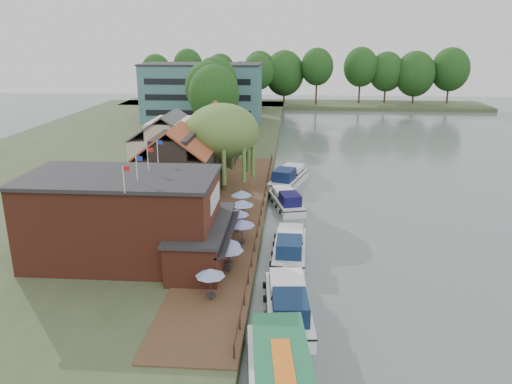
{
  "coord_description": "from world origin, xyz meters",
  "views": [
    {
      "loc": [
        -2.2,
        -38.34,
        18.85
      ],
      "look_at": [
        -6.0,
        12.0,
        3.0
      ],
      "focal_mm": 35.0,
      "sensor_mm": 36.0,
      "label": 1
    }
  ],
  "objects_px": {
    "willow": "(223,148)",
    "umbrella_5": "(242,211)",
    "umbrella_4": "(237,221)",
    "umbrella_6": "(242,201)",
    "cottage_c": "(212,133)",
    "umbrella_1": "(228,258)",
    "cottage_b": "(171,146)",
    "cottage_a": "(176,165)",
    "umbrella_3": "(242,232)",
    "cruiser_1": "(290,244)",
    "hotel_block": "(203,92)",
    "umbrella_0": "(211,284)",
    "pub": "(146,218)",
    "cruiser_3": "(289,175)",
    "swan": "(296,327)",
    "cruiser_2": "(286,198)",
    "cruiser_0": "(288,300)",
    "umbrella_2": "(229,252)"
  },
  "relations": [
    {
      "from": "umbrella_4",
      "to": "umbrella_6",
      "type": "relative_size",
      "value": 1.0
    },
    {
      "from": "umbrella_0",
      "to": "cruiser_1",
      "type": "height_order",
      "value": "umbrella_0"
    },
    {
      "from": "cruiser_2",
      "to": "umbrella_2",
      "type": "bearing_deg",
      "value": -118.58
    },
    {
      "from": "pub",
      "to": "swan",
      "type": "distance_m",
      "value": 15.36
    },
    {
      "from": "umbrella_0",
      "to": "cruiser_0",
      "type": "bearing_deg",
      "value": 0.46
    },
    {
      "from": "cottage_b",
      "to": "cottage_c",
      "type": "relative_size",
      "value": 1.13
    },
    {
      "from": "umbrella_0",
      "to": "cruiser_2",
      "type": "xyz_separation_m",
      "value": [
        4.9,
        23.26,
        -1.19
      ]
    },
    {
      "from": "cottage_c",
      "to": "umbrella_5",
      "type": "height_order",
      "value": "cottage_c"
    },
    {
      "from": "umbrella_0",
      "to": "cruiser_3",
      "type": "height_order",
      "value": "umbrella_0"
    },
    {
      "from": "hotel_block",
      "to": "umbrella_3",
      "type": "bearing_deg",
      "value": -77.11
    },
    {
      "from": "umbrella_0",
      "to": "umbrella_4",
      "type": "distance_m",
      "value": 12.43
    },
    {
      "from": "umbrella_4",
      "to": "cottage_a",
      "type": "bearing_deg",
      "value": 130.82
    },
    {
      "from": "cottage_c",
      "to": "willow",
      "type": "height_order",
      "value": "willow"
    },
    {
      "from": "pub",
      "to": "cottage_c",
      "type": "distance_m",
      "value": 34.01
    },
    {
      "from": "umbrella_1",
      "to": "cruiser_1",
      "type": "bearing_deg",
      "value": 50.11
    },
    {
      "from": "umbrella_3",
      "to": "umbrella_5",
      "type": "xyz_separation_m",
      "value": [
        -0.55,
        5.45,
        0.0
      ]
    },
    {
      "from": "umbrella_1",
      "to": "willow",
      "type": "bearing_deg",
      "value": 98.95
    },
    {
      "from": "cottage_c",
      "to": "cruiser_3",
      "type": "distance_m",
      "value": 14.37
    },
    {
      "from": "cottage_b",
      "to": "umbrella_0",
      "type": "relative_size",
      "value": 4.04
    },
    {
      "from": "umbrella_5",
      "to": "cruiser_0",
      "type": "distance_m",
      "value": 15.95
    },
    {
      "from": "pub",
      "to": "umbrella_5",
      "type": "xyz_separation_m",
      "value": [
        6.93,
        8.82,
        -2.36
      ]
    },
    {
      "from": "hotel_block",
      "to": "cottage_c",
      "type": "relative_size",
      "value": 2.99
    },
    {
      "from": "pub",
      "to": "cruiser_3",
      "type": "xyz_separation_m",
      "value": [
        11.33,
        26.1,
        -3.36
      ]
    },
    {
      "from": "willow",
      "to": "cruiser_2",
      "type": "height_order",
      "value": "willow"
    },
    {
      "from": "umbrella_3",
      "to": "umbrella_6",
      "type": "xyz_separation_m",
      "value": [
        -0.91,
        8.56,
        0.0
      ]
    },
    {
      "from": "umbrella_1",
      "to": "umbrella_3",
      "type": "height_order",
      "value": "same"
    },
    {
      "from": "umbrella_6",
      "to": "cruiser_1",
      "type": "bearing_deg",
      "value": -58.11
    },
    {
      "from": "pub",
      "to": "umbrella_4",
      "type": "height_order",
      "value": "pub"
    },
    {
      "from": "umbrella_2",
      "to": "cruiser_2",
      "type": "xyz_separation_m",
      "value": [
        4.33,
        17.84,
        -1.19
      ]
    },
    {
      "from": "umbrella_4",
      "to": "cottage_b",
      "type": "bearing_deg",
      "value": 119.55
    },
    {
      "from": "cottage_a",
      "to": "umbrella_3",
      "type": "height_order",
      "value": "cottage_a"
    },
    {
      "from": "umbrella_5",
      "to": "cottage_a",
      "type": "bearing_deg",
      "value": 142.06
    },
    {
      "from": "willow",
      "to": "umbrella_2",
      "type": "bearing_deg",
      "value": -80.92
    },
    {
      "from": "umbrella_6",
      "to": "cruiser_2",
      "type": "relative_size",
      "value": 0.26
    },
    {
      "from": "cottage_c",
      "to": "umbrella_1",
      "type": "height_order",
      "value": "cottage_c"
    },
    {
      "from": "umbrella_0",
      "to": "cruiser_1",
      "type": "xyz_separation_m",
      "value": [
        5.45,
        10.03,
        -1.11
      ]
    },
    {
      "from": "umbrella_2",
      "to": "cruiser_2",
      "type": "distance_m",
      "value": 18.4
    },
    {
      "from": "cottage_b",
      "to": "cottage_c",
      "type": "xyz_separation_m",
      "value": [
        4.0,
        9.0,
        0.0
      ]
    },
    {
      "from": "swan",
      "to": "cottage_a",
      "type": "bearing_deg",
      "value": 120.02
    },
    {
      "from": "willow",
      "to": "umbrella_5",
      "type": "relative_size",
      "value": 4.39
    },
    {
      "from": "cruiser_2",
      "to": "cruiser_3",
      "type": "relative_size",
      "value": 0.87
    },
    {
      "from": "umbrella_3",
      "to": "cruiser_2",
      "type": "bearing_deg",
      "value": 74.63
    },
    {
      "from": "umbrella_0",
      "to": "umbrella_1",
      "type": "distance_m",
      "value": 4.39
    },
    {
      "from": "pub",
      "to": "umbrella_4",
      "type": "distance_m",
      "value": 9.35
    },
    {
      "from": "umbrella_3",
      "to": "swan",
      "type": "height_order",
      "value": "umbrella_3"
    },
    {
      "from": "cottage_c",
      "to": "swan",
      "type": "bearing_deg",
      "value": -73.67
    },
    {
      "from": "cottage_c",
      "to": "umbrella_5",
      "type": "xyz_separation_m",
      "value": [
        6.93,
        -25.18,
        -2.96
      ]
    },
    {
      "from": "cruiser_0",
      "to": "cruiser_2",
      "type": "height_order",
      "value": "cruiser_0"
    },
    {
      "from": "willow",
      "to": "cruiser_2",
      "type": "bearing_deg",
      "value": -22.24
    },
    {
      "from": "cottage_a",
      "to": "cottage_c",
      "type": "xyz_separation_m",
      "value": [
        1.0,
        19.0,
        0.0
      ]
    }
  ]
}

